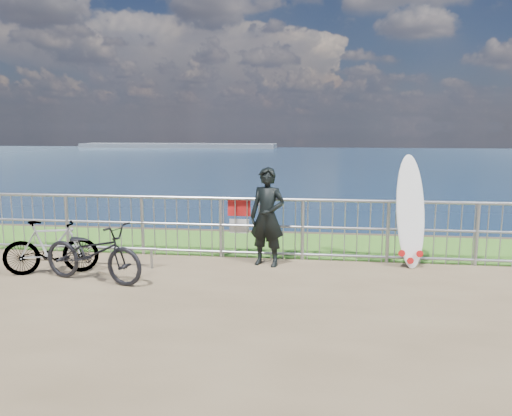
# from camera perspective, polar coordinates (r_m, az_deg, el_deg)

# --- Properties ---
(grass_strip) EXTENTS (120.00, 120.00, 0.00)m
(grass_strip) POSITION_cam_1_polar(r_m,az_deg,el_deg) (10.30, -0.05, -4.09)
(grass_strip) COLOR #397821
(grass_strip) RESTS_ON ground
(seascape) EXTENTS (260.00, 260.00, 5.00)m
(seascape) POSITION_cam_1_polar(r_m,az_deg,el_deg) (161.28, -8.78, 6.86)
(seascape) COLOR brown
(seascape) RESTS_ON ground
(railing) EXTENTS (10.06, 0.10, 1.13)m
(railing) POSITION_cam_1_polar(r_m,az_deg,el_deg) (9.11, -0.86, -2.18)
(railing) COLOR #94979C
(railing) RESTS_ON ground
(surfer) EXTENTS (0.71, 0.56, 1.71)m
(surfer) POSITION_cam_1_polar(r_m,az_deg,el_deg) (8.58, 1.30, -1.02)
(surfer) COLOR black
(surfer) RESTS_ON ground
(surfboard) EXTENTS (0.60, 0.56, 1.94)m
(surfboard) POSITION_cam_1_polar(r_m,az_deg,el_deg) (8.92, 17.23, -0.81)
(surfboard) COLOR white
(surfboard) RESTS_ON ground
(bicycle_near) EXTENTS (1.88, 1.03, 0.93)m
(bicycle_near) POSITION_cam_1_polar(r_m,az_deg,el_deg) (8.15, -18.15, -4.83)
(bicycle_near) COLOR black
(bicycle_near) RESTS_ON ground
(bicycle_far) EXTENTS (1.54, 0.92, 0.89)m
(bicycle_far) POSITION_cam_1_polar(r_m,az_deg,el_deg) (8.82, -22.39, -4.16)
(bicycle_far) COLOR black
(bicycle_far) RESTS_ON ground
(bike_rack) EXTENTS (1.74, 0.05, 0.36)m
(bike_rack) POSITION_cam_1_polar(r_m,az_deg,el_deg) (8.96, -16.54, -4.60)
(bike_rack) COLOR #94979C
(bike_rack) RESTS_ON ground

